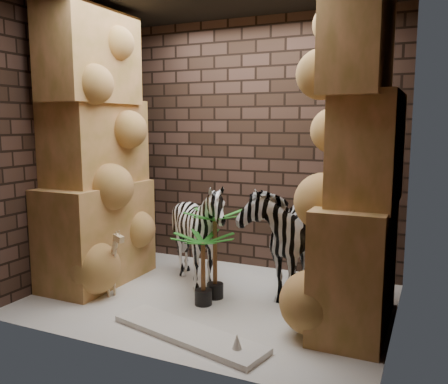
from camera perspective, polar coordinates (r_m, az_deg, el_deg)
The scene contains 13 objects.
floor at distance 4.86m, azimuth -1.75°, elevation -12.94°, with size 3.50×3.50×0.00m, color beige.
wall_back at distance 5.69m, azimuth 3.79°, elevation 5.65°, with size 3.50×3.50×0.00m, color black.
wall_front at distance 3.47m, azimuth -11.06°, elevation 3.80°, with size 3.50×3.50×0.00m, color black.
wall_left at distance 5.54m, azimuth -18.34°, elevation 5.18°, with size 3.00×3.00×0.00m, color black.
wall_right at distance 4.08m, azimuth 20.84°, elevation 4.07°, with size 3.00×3.00×0.00m, color black.
rock_pillar_left at distance 5.31m, azimuth -15.56°, elevation 5.18°, with size 0.68×1.30×3.00m, color tan, non-canonical shape.
rock_pillar_right at distance 4.11m, azimuth 16.24°, elevation 4.31°, with size 0.58×1.25×3.00m, color tan, non-canonical shape.
zebra_right at distance 4.91m, azimuth 7.19°, elevation -4.28°, with size 0.64×1.18×1.40m, color white.
zebra_left at distance 5.08m, azimuth -3.06°, elevation -5.72°, with size 0.94×1.17×1.06m, color white.
giraffe_toy at distance 5.04m, azimuth -14.25°, elevation -8.04°, with size 0.38×0.13×0.73m, color #D8BD8A, non-canonical shape.
palm_front at distance 4.76m, azimuth -1.10°, elevation -7.58°, with size 0.36×0.36×0.92m, color #1D6719, non-canonical shape.
palm_back at distance 4.62m, azimuth -2.56°, elevation -9.36°, with size 0.36×0.36×0.72m, color #1D6719, non-canonical shape.
surfboard at distance 4.10m, azimuth -4.38°, elevation -16.83°, with size 1.45×0.35×0.05m, color silver.
Camera 1 is at (2.01, -4.06, 1.77)m, focal length 37.54 mm.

